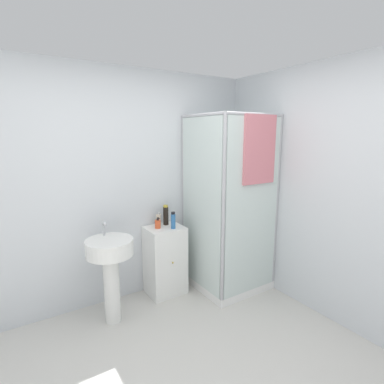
# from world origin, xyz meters

# --- Properties ---
(wall_back) EXTENTS (6.40, 0.06, 2.50)m
(wall_back) POSITION_xyz_m (0.00, 1.70, 1.25)
(wall_back) COLOR silver
(wall_back) RESTS_ON ground_plane
(wall_right) EXTENTS (0.06, 6.40, 2.50)m
(wall_right) POSITION_xyz_m (1.70, 0.00, 1.25)
(wall_right) COLOR silver
(wall_right) RESTS_ON ground_plane
(shower_enclosure) EXTENTS (0.80, 0.83, 2.03)m
(shower_enclosure) POSITION_xyz_m (1.22, 1.18, 0.62)
(shower_enclosure) COLOR white
(shower_enclosure) RESTS_ON ground_plane
(vanity_cabinet) EXTENTS (0.41, 0.37, 0.79)m
(vanity_cabinet) POSITION_xyz_m (0.53, 1.49, 0.39)
(vanity_cabinet) COLOR white
(vanity_cabinet) RESTS_ON ground_plane
(sink) EXTENTS (0.45, 0.45, 0.98)m
(sink) POSITION_xyz_m (-0.16, 1.28, 0.62)
(sink) COLOR white
(sink) RESTS_ON ground_plane
(soap_dispenser) EXTENTS (0.06, 0.07, 0.12)m
(soap_dispenser) POSITION_xyz_m (0.46, 1.50, 0.84)
(soap_dispenser) COLOR #E5562D
(soap_dispenser) RESTS_ON vanity_cabinet
(shampoo_bottle_tall_black) EXTENTS (0.06, 0.06, 0.23)m
(shampoo_bottle_tall_black) POSITION_xyz_m (0.59, 1.57, 0.90)
(shampoo_bottle_tall_black) COLOR black
(shampoo_bottle_tall_black) RESTS_ON vanity_cabinet
(shampoo_bottle_blue) EXTENTS (0.05, 0.05, 0.19)m
(shampoo_bottle_blue) POSITION_xyz_m (0.59, 1.40, 0.88)
(shampoo_bottle_blue) COLOR #2D66A3
(shampoo_bottle_blue) RESTS_ON vanity_cabinet
(lotion_bottle_white) EXTENTS (0.06, 0.06, 0.16)m
(lotion_bottle_white) POSITION_xyz_m (0.51, 1.59, 0.86)
(lotion_bottle_white) COLOR beige
(lotion_bottle_white) RESTS_ON vanity_cabinet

